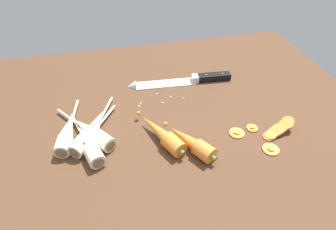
# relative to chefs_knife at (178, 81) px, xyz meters

# --- Properties ---
(ground_plane) EXTENTS (1.20, 0.90, 0.04)m
(ground_plane) POSITION_rel_chefs_knife_xyz_m (-0.07, -0.15, -0.03)
(ground_plane) COLOR brown
(chefs_knife) EXTENTS (0.35, 0.06, 0.04)m
(chefs_knife) POSITION_rel_chefs_knife_xyz_m (0.00, 0.00, 0.00)
(chefs_knife) COLOR silver
(chefs_knife) RESTS_ON ground_plane
(whole_carrot) EXTENTS (0.11, 0.18, 0.04)m
(whole_carrot) POSITION_rel_chefs_knife_xyz_m (-0.11, -0.25, 0.01)
(whole_carrot) COLOR orange
(whole_carrot) RESTS_ON ground_plane
(whole_carrot_second) EXTENTS (0.11, 0.16, 0.04)m
(whole_carrot_second) POSITION_rel_chefs_knife_xyz_m (-0.04, -0.29, 0.01)
(whole_carrot_second) COLOR orange
(whole_carrot_second) RESTS_ON ground_plane
(parsnip_front) EXTENTS (0.16, 0.20, 0.04)m
(parsnip_front) POSITION_rel_chefs_knife_xyz_m (-0.28, -0.20, 0.01)
(parsnip_front) COLOR silver
(parsnip_front) RESTS_ON ground_plane
(parsnip_mid_left) EXTENTS (0.10, 0.21, 0.04)m
(parsnip_mid_left) POSITION_rel_chefs_knife_xyz_m (-0.28, -0.18, 0.01)
(parsnip_mid_left) COLOR silver
(parsnip_mid_left) RESTS_ON ground_plane
(parsnip_mid_right) EXTENTS (0.13, 0.18, 0.04)m
(parsnip_mid_right) POSITION_rel_chefs_knife_xyz_m (-0.29, -0.21, 0.01)
(parsnip_mid_right) COLOR silver
(parsnip_mid_right) RESTS_ON ground_plane
(parsnip_back) EXTENTS (0.06, 0.22, 0.04)m
(parsnip_back) POSITION_rel_chefs_knife_xyz_m (-0.35, -0.19, 0.01)
(parsnip_back) COLOR silver
(parsnip_back) RESTS_ON ground_plane
(parsnip_outer) EXTENTS (0.09, 0.21, 0.04)m
(parsnip_outer) POSITION_rel_chefs_knife_xyz_m (-0.29, -0.24, 0.01)
(parsnip_outer) COLOR silver
(parsnip_outer) RESTS_ON ground_plane
(carrot_slice_stack) EXTENTS (0.10, 0.05, 0.04)m
(carrot_slice_stack) POSITION_rel_chefs_knife_xyz_m (0.20, -0.29, 0.01)
(carrot_slice_stack) COLOR orange
(carrot_slice_stack) RESTS_ON ground_plane
(carrot_slice_stray_near) EXTENTS (0.04, 0.04, 0.01)m
(carrot_slice_stray_near) POSITION_rel_chefs_knife_xyz_m (0.09, -0.27, -0.00)
(carrot_slice_stray_near) COLOR orange
(carrot_slice_stray_near) RESTS_ON ground_plane
(carrot_slice_stray_mid) EXTENTS (0.04, 0.04, 0.01)m
(carrot_slice_stray_mid) POSITION_rel_chefs_knife_xyz_m (0.15, -0.34, -0.00)
(carrot_slice_stray_mid) COLOR orange
(carrot_slice_stray_mid) RESTS_ON ground_plane
(carrot_slice_stray_far) EXTENTS (0.03, 0.03, 0.01)m
(carrot_slice_stray_far) POSITION_rel_chefs_knife_xyz_m (0.14, -0.26, -0.00)
(carrot_slice_stray_far) COLOR orange
(carrot_slice_stray_far) RESTS_ON ground_plane
(mince_crumbs) EXTENTS (0.18, 0.11, 0.01)m
(mince_crumbs) POSITION_rel_chefs_knife_xyz_m (-0.07, -0.05, -0.00)
(mince_crumbs) COLOR beige
(mince_crumbs) RESTS_ON ground_plane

